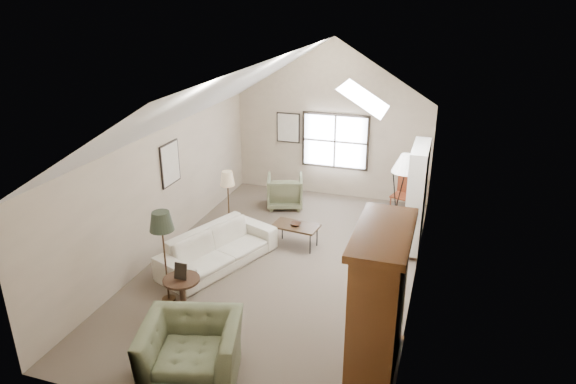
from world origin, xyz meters
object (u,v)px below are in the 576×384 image
(armoire, at_px, (378,305))
(side_table, at_px, (183,295))
(coffee_table, at_px, (296,236))
(sofa, at_px, (218,248))
(side_chair, at_px, (403,192))
(armchair_near, at_px, (192,351))
(armchair_far, at_px, (285,191))

(armoire, height_order, side_table, armoire)
(armoire, relative_size, coffee_table, 2.33)
(armoire, distance_m, sofa, 4.03)
(side_table, xyz_separation_m, side_chair, (3.03, 5.10, 0.29))
(armoire, bearing_deg, side_chair, 92.44)
(coffee_table, bearing_deg, side_table, -111.55)
(armchair_near, xyz_separation_m, side_chair, (2.14, 6.46, 0.17))
(sofa, bearing_deg, side_table, -154.79)
(armoire, relative_size, sofa, 0.90)
(armoire, distance_m, armchair_near, 2.62)
(coffee_table, bearing_deg, sofa, -135.16)
(coffee_table, height_order, side_chair, side_chair)
(armoire, bearing_deg, coffee_table, 123.43)
(armoire, xyz_separation_m, sofa, (-3.37, 2.08, -0.74))
(armoire, bearing_deg, armchair_far, 120.21)
(side_table, bearing_deg, side_chair, 59.26)
(sofa, distance_m, side_table, 1.60)
(armchair_far, bearing_deg, sofa, 66.29)
(sofa, xyz_separation_m, coffee_table, (1.21, 1.20, -0.12))
(sofa, height_order, side_chair, side_chair)
(armoire, height_order, sofa, armoire)
(side_chair, bearing_deg, sofa, -114.52)
(side_chair, bearing_deg, side_table, -103.42)
(sofa, distance_m, armchair_far, 3.17)
(side_chair, bearing_deg, armchair_near, -90.98)
(armchair_far, bearing_deg, coffee_table, 96.48)
(armchair_near, distance_m, side_chair, 6.81)
(side_table, bearing_deg, armchair_far, 87.28)
(armchair_far, bearing_deg, armchair_near, 78.45)
(sofa, xyz_separation_m, side_chair, (3.13, 3.50, 0.24))
(armchair_near, relative_size, side_table, 2.15)
(coffee_table, relative_size, side_chair, 0.79)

